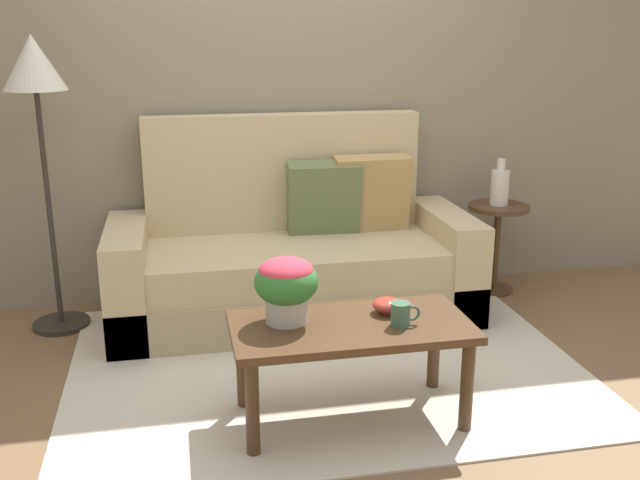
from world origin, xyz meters
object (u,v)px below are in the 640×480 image
(floor_lamp, at_px, (36,92))
(coffee_mug, at_px, (401,314))
(side_table, at_px, (497,232))
(potted_plant, at_px, (286,283))
(couch, at_px, (295,258))
(coffee_table, at_px, (352,338))
(snack_bowl, at_px, (388,305))
(table_vase, at_px, (500,186))

(floor_lamp, relative_size, coffee_mug, 12.70)
(floor_lamp, height_order, coffee_mug, floor_lamp)
(side_table, bearing_deg, potted_plant, -140.42)
(couch, height_order, coffee_table, couch)
(side_table, distance_m, snack_bowl, 1.74)
(side_table, xyz_separation_m, floor_lamp, (-2.73, -0.04, 0.95))
(coffee_mug, bearing_deg, couch, 99.71)
(side_table, relative_size, table_vase, 1.97)
(side_table, distance_m, coffee_mug, 1.84)
(snack_bowl, bearing_deg, coffee_mug, -83.74)
(snack_bowl, bearing_deg, table_vase, 49.19)
(coffee_table, bearing_deg, coffee_mug, -17.96)
(floor_lamp, xyz_separation_m, coffee_mug, (1.61, -1.42, -0.84))
(potted_plant, bearing_deg, table_vase, 39.75)
(potted_plant, height_order, coffee_mug, potted_plant)
(side_table, distance_m, table_vase, 0.30)
(coffee_table, distance_m, table_vase, 1.95)
(side_table, height_order, snack_bowl, side_table)
(floor_lamp, height_order, potted_plant, floor_lamp)
(couch, relative_size, table_vase, 7.12)
(floor_lamp, xyz_separation_m, snack_bowl, (1.59, -1.27, -0.86))
(coffee_table, distance_m, coffee_mug, 0.24)
(snack_bowl, distance_m, table_vase, 1.76)
(couch, xyz_separation_m, coffee_mug, (0.23, -1.35, 0.16))
(coffee_table, bearing_deg, floor_lamp, 136.22)
(potted_plant, xyz_separation_m, table_vase, (1.59, 1.33, 0.07))
(coffee_mug, distance_m, table_vase, 1.86)
(side_table, relative_size, floor_lamp, 0.36)
(couch, xyz_separation_m, floor_lamp, (-1.38, 0.06, 1.00))
(potted_plant, bearing_deg, couch, 78.83)
(floor_lamp, xyz_separation_m, table_vase, (2.73, 0.05, -0.64))
(coffee_mug, relative_size, table_vase, 0.43)
(coffee_table, height_order, potted_plant, potted_plant)
(floor_lamp, bearing_deg, table_vase, 1.04)
(potted_plant, bearing_deg, coffee_table, -15.44)
(side_table, xyz_separation_m, table_vase, (-0.00, 0.01, 0.30))
(snack_bowl, xyz_separation_m, table_vase, (1.14, 1.32, 0.21))
(coffee_mug, xyz_separation_m, table_vase, (1.12, 1.47, 0.20))
(potted_plant, distance_m, snack_bowl, 0.48)
(couch, xyz_separation_m, table_vase, (1.35, 0.11, 0.36))
(floor_lamp, bearing_deg, snack_bowl, -38.53)
(coffee_table, xyz_separation_m, floor_lamp, (-1.41, 1.35, 0.96))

